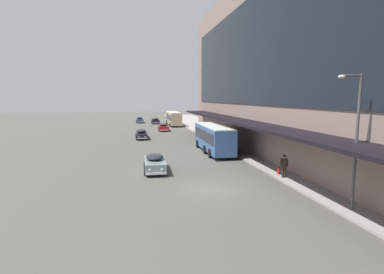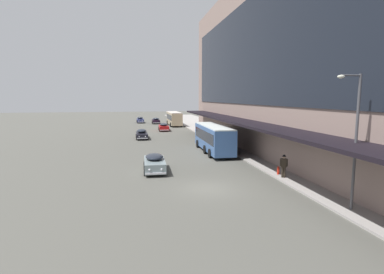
# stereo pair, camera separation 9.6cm
# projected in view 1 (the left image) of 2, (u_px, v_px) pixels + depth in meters

# --- Properties ---
(ground) EXTENTS (240.00, 240.00, 0.00)m
(ground) POSITION_uv_depth(u_px,v_px,m) (209.00, 189.00, 21.64)
(ground) COLOR #53524B
(sidewalk_kerb) EXTENTS (10.00, 180.00, 0.15)m
(sidewalk_kerb) POSITION_uv_depth(u_px,v_px,m) (343.00, 180.00, 23.74)
(sidewalk_kerb) COLOR #A29C97
(sidewalk_kerb) RESTS_ON ground
(building_facade) EXTENTS (9.20, 80.00, 21.33)m
(building_facade) POSITION_uv_depth(u_px,v_px,m) (352.00, 42.00, 22.34)
(building_facade) COLOR gray
(building_facade) RESTS_ON ground
(transit_bus_kerbside_front) EXTENTS (2.70, 9.86, 3.16)m
(transit_bus_kerbside_front) POSITION_uv_depth(u_px,v_px,m) (174.00, 118.00, 69.63)
(transit_bus_kerbside_front) COLOR tan
(transit_bus_kerbside_front) RESTS_ON ground
(transit_bus_kerbside_rear) EXTENTS (2.79, 10.65, 3.23)m
(transit_bus_kerbside_rear) POSITION_uv_depth(u_px,v_px,m) (213.00, 137.00, 35.80)
(transit_bus_kerbside_rear) COLOR #3B609B
(transit_bus_kerbside_rear) RESTS_ON ground
(sedan_lead_mid) EXTENTS (2.03, 4.66, 1.54)m
(sedan_lead_mid) POSITION_uv_depth(u_px,v_px,m) (155.00, 163.00, 26.63)
(sedan_lead_mid) COLOR gray
(sedan_lead_mid) RESTS_ON ground
(sedan_second_mid) EXTENTS (1.99, 4.34, 1.50)m
(sedan_second_mid) POSITION_uv_depth(u_px,v_px,m) (155.00, 121.00, 74.90)
(sedan_second_mid) COLOR black
(sedan_second_mid) RESTS_ON ground
(sedan_lead_near) EXTENTS (2.11, 5.01, 1.53)m
(sedan_lead_near) POSITION_uv_depth(u_px,v_px,m) (163.00, 127.00, 59.12)
(sedan_lead_near) COLOR #AC1415
(sedan_lead_near) RESTS_ON ground
(sedan_oncoming_front) EXTENTS (1.90, 4.96, 1.55)m
(sedan_oncoming_front) POSITION_uv_depth(u_px,v_px,m) (140.00, 120.00, 77.52)
(sedan_oncoming_front) COLOR navy
(sedan_oncoming_front) RESTS_ON ground
(sedan_far_back) EXTENTS (1.89, 5.02, 1.54)m
(sedan_far_back) POSITION_uv_depth(u_px,v_px,m) (141.00, 134.00, 47.76)
(sedan_far_back) COLOR black
(sedan_far_back) RESTS_ON ground
(pedestrian_at_kerb) EXTENTS (0.58, 0.38, 1.86)m
(pedestrian_at_kerb) POSITION_uv_depth(u_px,v_px,m) (284.00, 165.00, 23.96)
(pedestrian_at_kerb) COLOR #2F281F
(pedestrian_at_kerb) RESTS_ON sidewalk_kerb
(street_lamp) EXTENTS (1.50, 0.28, 7.69)m
(street_lamp) POSITION_uv_depth(u_px,v_px,m) (355.00, 133.00, 16.70)
(street_lamp) COLOR #4C4C51
(street_lamp) RESTS_ON sidewalk_kerb
(fire_hydrant) EXTENTS (0.20, 0.40, 0.70)m
(fire_hydrant) POSITION_uv_depth(u_px,v_px,m) (279.00, 170.00, 25.07)
(fire_hydrant) COLOR red
(fire_hydrant) RESTS_ON sidewalk_kerb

